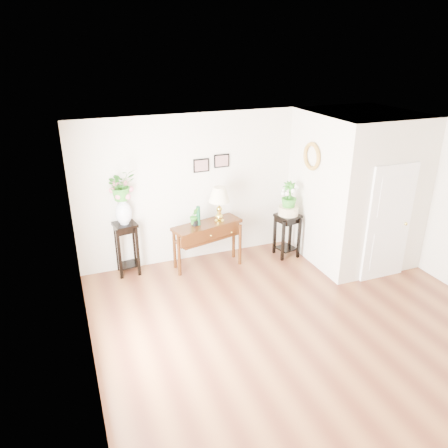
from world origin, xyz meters
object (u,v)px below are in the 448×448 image
console_table (207,245)px  table_lamp (219,204)px  plant_stand_b (287,235)px  plant_stand_a (127,248)px

console_table → table_lamp: table_lamp is taller
table_lamp → console_table: bearing=180.0°
plant_stand_b → console_table: bearing=175.0°
plant_stand_a → plant_stand_b: size_ratio=1.13×
console_table → plant_stand_b: 1.61m
plant_stand_a → plant_stand_b: (3.05, -0.41, -0.06)m
console_table → table_lamp: (0.24, 0.00, 0.79)m
console_table → plant_stand_a: bearing=155.1°
plant_stand_a → plant_stand_b: plant_stand_a is taller
console_table → plant_stand_a: size_ratio=1.33×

